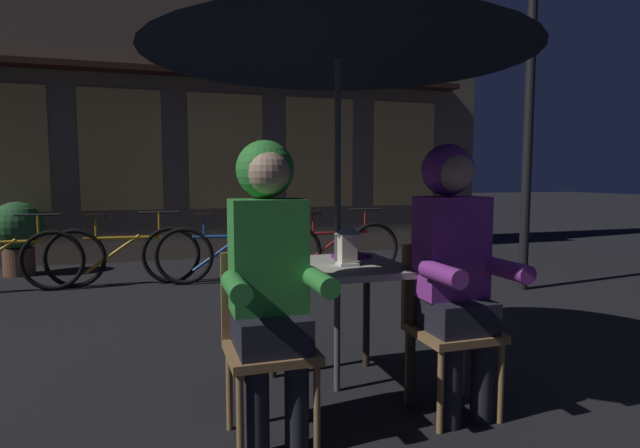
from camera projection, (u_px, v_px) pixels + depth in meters
ground_plane at (337, 391)px, 2.96m from camera, size 60.00×60.00×0.00m
cafe_table at (337, 282)px, 2.90m from camera, size 0.72×0.72×0.74m
patio_umbrella at (338, 23)px, 2.77m from camera, size 2.10×2.10×2.31m
lantern at (347, 244)px, 2.84m from camera, size 0.11×0.11×0.23m
chair_left at (267, 334)px, 2.42m from camera, size 0.40×0.40×0.87m
chair_right at (446, 318)px, 2.71m from camera, size 0.40×0.40×0.87m
person_left_hooded at (269, 262)px, 2.33m from camera, size 0.45×0.56×1.40m
person_right_hooded at (454, 252)px, 2.62m from camera, size 0.45×0.56×1.40m
shopfront_building at (172, 50)px, 7.59m from camera, size 10.00×0.93×6.20m
street_lamp at (532, 34)px, 5.37m from camera, size 0.32×0.32×3.88m
bicycle_second at (124, 255)px, 5.78m from camera, size 1.68×0.16×0.84m
bicycle_third at (229, 253)px, 5.91m from camera, size 1.67×0.26×0.84m
bicycle_fourth at (335, 249)px, 6.29m from camera, size 1.68×0.08×0.84m
book at (352, 256)px, 3.10m from camera, size 0.23×0.18×0.02m
potted_plant at (17, 232)px, 6.37m from camera, size 0.60×0.60×0.92m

